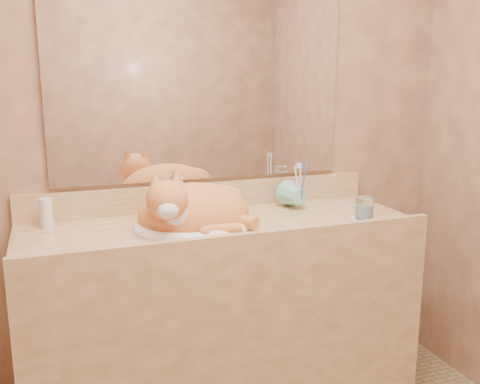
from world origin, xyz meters
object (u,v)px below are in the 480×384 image
object	(u,v)px
soap_dispenser	(233,195)
sink_basin	(194,209)
vanity_counter	(222,320)
water_glass	(364,208)
cat	(191,208)
toothbrush_cup	(300,198)

from	to	relation	value
soap_dispenser	sink_basin	bearing A→B (deg)	-152.12
vanity_counter	water_glass	distance (m)	0.76
vanity_counter	sink_basin	distance (m)	0.51
cat	water_glass	size ratio (longest dim) A/B	5.12
sink_basin	cat	size ratio (longest dim) A/B	1.03
water_glass	soap_dispenser	bearing A→B (deg)	150.72
vanity_counter	toothbrush_cup	bearing A→B (deg)	11.28
sink_basin	water_glass	bearing A→B (deg)	0.54
water_glass	toothbrush_cup	bearing A→B (deg)	125.49
cat	toothbrush_cup	distance (m)	0.53
toothbrush_cup	water_glass	bearing A→B (deg)	-54.51
vanity_counter	toothbrush_cup	distance (m)	0.63
soap_dispenser	cat	bearing A→B (deg)	-153.23
vanity_counter	cat	bearing A→B (deg)	-171.07
soap_dispenser	toothbrush_cup	bearing A→B (deg)	-7.22
soap_dispenser	toothbrush_cup	xyz separation A→B (m)	(0.30, -0.02, -0.03)
soap_dispenser	toothbrush_cup	world-z (taller)	soap_dispenser
sink_basin	cat	bearing A→B (deg)	-166.11
sink_basin	soap_dispenser	xyz separation A→B (m)	(0.21, 0.12, 0.02)
toothbrush_cup	sink_basin	bearing A→B (deg)	-169.12
water_glass	vanity_counter	bearing A→B (deg)	163.73
cat	soap_dispenser	distance (m)	0.25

